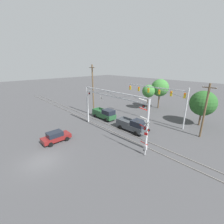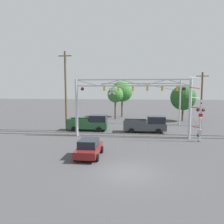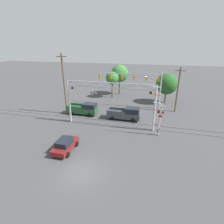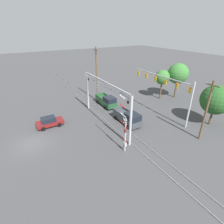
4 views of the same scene
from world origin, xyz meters
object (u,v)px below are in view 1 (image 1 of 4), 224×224
(background_tree_far_left_verge, at_px, (160,88))
(background_tree_far_right_verge, at_px, (203,103))
(traffic_signal_span, at_px, (165,96))
(utility_pole_right, at_px, (205,111))
(sedan_waiting, at_px, (56,137))
(crossing_gantry, at_px, (112,107))
(utility_pole_left, at_px, (93,91))
(background_tree_beyond_span, at_px, (148,91))
(pickup_truck_lead, at_px, (133,125))
(crossing_signal_mast, at_px, (145,137))
(pickup_truck_following, at_px, (105,114))

(background_tree_far_left_verge, height_order, background_tree_far_right_verge, background_tree_far_left_verge)
(background_tree_far_left_verge, bearing_deg, traffic_signal_span, -55.52)
(traffic_signal_span, height_order, utility_pole_right, utility_pole_right)
(sedan_waiting, relative_size, utility_pole_right, 0.48)
(crossing_gantry, xyz_separation_m, utility_pole_left, (-9.01, 3.10, 1.09))
(sedan_waiting, distance_m, background_tree_beyond_span, 23.52)
(pickup_truck_lead, bearing_deg, crossing_gantry, -123.82)
(sedan_waiting, distance_m, background_tree_far_right_verge, 25.40)
(crossing_signal_mast, relative_size, pickup_truck_lead, 1.27)
(utility_pole_left, xyz_separation_m, background_tree_far_left_verge, (6.67, 15.50, -0.31))
(pickup_truck_following, xyz_separation_m, background_tree_beyond_span, (2.33, 11.80, 3.57))
(traffic_signal_span, height_order, pickup_truck_following, traffic_signal_span)
(pickup_truck_lead, distance_m, utility_pole_left, 11.92)
(utility_pole_left, relative_size, background_tree_far_left_verge, 1.46)
(pickup_truck_following, bearing_deg, background_tree_far_left_verge, 77.36)
(crossing_signal_mast, xyz_separation_m, background_tree_far_right_verge, (1.41, 15.38, 1.75))
(crossing_signal_mast, bearing_deg, utility_pole_left, 164.93)
(crossing_signal_mast, xyz_separation_m, sedan_waiting, (-10.83, -6.61, -1.66))
(sedan_waiting, xyz_separation_m, background_tree_far_right_verge, (12.24, 21.99, 3.41))
(traffic_signal_span, xyz_separation_m, utility_pole_left, (-12.54, -6.96, 0.30))
(pickup_truck_lead, height_order, background_tree_far_left_verge, background_tree_far_left_verge)
(sedan_waiting, bearing_deg, traffic_signal_span, 68.83)
(sedan_waiting, height_order, background_tree_far_right_verge, background_tree_far_right_verge)
(crossing_gantry, bearing_deg, traffic_signal_span, 70.67)
(crossing_signal_mast, relative_size, utility_pole_right, 0.85)
(utility_pole_right, distance_m, background_tree_beyond_span, 15.25)
(background_tree_far_left_verge, bearing_deg, background_tree_beyond_span, -107.67)
(traffic_signal_span, bearing_deg, background_tree_far_right_verge, 37.18)
(pickup_truck_following, relative_size, background_tree_far_right_verge, 0.85)
(traffic_signal_span, xyz_separation_m, sedan_waiting, (-6.97, -17.99, -4.45))
(crossing_signal_mast, relative_size, background_tree_far_left_verge, 0.96)
(utility_pole_right, relative_size, background_tree_far_left_verge, 1.13)
(pickup_truck_lead, distance_m, background_tree_far_right_verge, 13.31)
(pickup_truck_following, height_order, sedan_waiting, pickup_truck_following)
(background_tree_far_right_verge, bearing_deg, background_tree_beyond_span, 174.31)
(pickup_truck_lead, bearing_deg, utility_pole_right, 35.41)
(pickup_truck_lead, relative_size, pickup_truck_following, 1.01)
(crossing_gantry, distance_m, sedan_waiting, 9.38)
(crossing_signal_mast, bearing_deg, sedan_waiting, -148.60)
(utility_pole_left, relative_size, utility_pole_right, 1.30)
(crossing_gantry, distance_m, background_tree_beyond_span, 15.65)
(crossing_gantry, bearing_deg, utility_pole_left, 161.01)
(background_tree_beyond_span, relative_size, background_tree_far_left_verge, 0.84)
(sedan_waiting, bearing_deg, background_tree_beyond_span, 89.90)
(crossing_gantry, distance_m, pickup_truck_lead, 4.98)
(crossing_signal_mast, xyz_separation_m, background_tree_beyond_span, (-10.79, 16.59, 2.18))
(crossing_gantry, relative_size, sedan_waiting, 3.41)
(crossing_signal_mast, distance_m, background_tree_far_left_verge, 22.34)
(pickup_truck_lead, xyz_separation_m, background_tree_far_left_verge, (-4.37, 15.56, 4.16))
(utility_pole_left, bearing_deg, pickup_truck_lead, -0.31)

